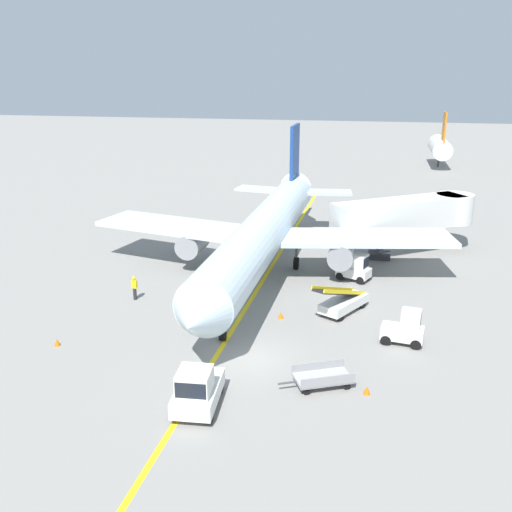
# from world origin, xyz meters

# --- Properties ---
(ground_plane) EXTENTS (300.00, 300.00, 0.00)m
(ground_plane) POSITION_xyz_m (0.00, 0.00, 0.00)
(ground_plane) COLOR gray
(taxi_line_yellow) EXTENTS (2.12, 79.99, 0.01)m
(taxi_line_yellow) POSITION_xyz_m (-1.61, 5.00, 0.00)
(taxi_line_yellow) COLOR yellow
(taxi_line_yellow) RESTS_ON ground
(airliner) EXTENTS (28.60, 35.26, 10.10)m
(airliner) POSITION_xyz_m (-1.60, 13.91, 3.42)
(airliner) COLOR silver
(airliner) RESTS_ON ground
(jet_bridge) EXTENTS (11.97, 9.31, 4.85)m
(jet_bridge) POSITION_xyz_m (9.69, 21.16, 3.54)
(jet_bridge) COLOR silver
(jet_bridge) RESTS_ON ground
(pushback_tug) EXTENTS (2.15, 3.73, 2.20)m
(pushback_tug) POSITION_xyz_m (-1.23, -5.27, 0.99)
(pushback_tug) COLOR silver
(pushback_tug) RESTS_ON ground
(baggage_tug_near_wing) EXTENTS (2.72, 2.13, 2.10)m
(baggage_tug_near_wing) POSITION_xyz_m (5.34, 13.61, 0.93)
(baggage_tug_near_wing) COLOR silver
(baggage_tug_near_wing) RESTS_ON ground
(baggage_tug_by_cargo_door) EXTENTS (2.55, 1.62, 2.10)m
(baggage_tug_by_cargo_door) POSITION_xyz_m (8.55, 3.58, 0.93)
(baggage_tug_by_cargo_door) COLOR silver
(baggage_tug_by_cargo_door) RESTS_ON ground
(belt_loader_forward_hold) EXTENTS (3.50, 4.99, 2.59)m
(belt_loader_forward_hold) POSITION_xyz_m (4.75, 7.38, 0.78)
(belt_loader_forward_hold) COLOR silver
(belt_loader_forward_hold) RESTS_ON ground
(baggage_cart_loaded) EXTENTS (3.74, 2.60, 0.94)m
(baggage_cart_loaded) POSITION_xyz_m (4.34, -2.08, 0.47)
(baggage_cart_loaded) COLOR #A5A5A8
(baggage_cart_loaded) RESTS_ON ground
(ground_crew_marshaller) EXTENTS (0.36, 0.24, 1.70)m
(ground_crew_marshaller) POSITION_xyz_m (-9.38, 6.73, 0.91)
(ground_crew_marshaller) COLOR #26262D
(ground_crew_marshaller) RESTS_ON ground
(safety_cone_nose_left) EXTENTS (0.36, 0.36, 0.44)m
(safety_cone_nose_left) POSITION_xyz_m (0.97, 5.64, 0.22)
(safety_cone_nose_left) COLOR orange
(safety_cone_nose_left) RESTS_ON ground
(safety_cone_nose_right) EXTENTS (0.36, 0.36, 0.44)m
(safety_cone_nose_right) POSITION_xyz_m (-11.03, -0.71, 0.22)
(safety_cone_nose_right) COLOR orange
(safety_cone_nose_right) RESTS_ON ground
(safety_cone_wingtip_left) EXTENTS (0.36, 0.36, 0.44)m
(safety_cone_wingtip_left) POSITION_xyz_m (6.54, -2.43, 0.22)
(safety_cone_wingtip_left) COLOR orange
(safety_cone_wingtip_left) RESTS_ON ground
(safety_cone_wingtip_right) EXTENTS (0.36, 0.36, 0.44)m
(safety_cone_wingtip_right) POSITION_xyz_m (-5.59, 18.49, 0.22)
(safety_cone_wingtip_right) COLOR orange
(safety_cone_wingtip_right) RESTS_ON ground
(distant_aircraft_far_left) EXTENTS (3.00, 10.10, 8.80)m
(distant_aircraft_far_left) POSITION_xyz_m (16.36, 69.23, 3.22)
(distant_aircraft_far_left) COLOR silver
(distant_aircraft_far_left) RESTS_ON ground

